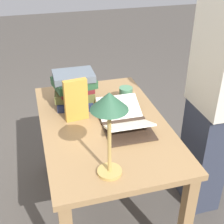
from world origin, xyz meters
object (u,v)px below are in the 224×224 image
object	(u,v)px
coffee_mug	(126,94)
person_reader	(212,104)
open_book	(124,119)
book_stack_tall	(74,89)
book_standing_upright	(76,100)
reading_lamp	(109,110)

from	to	relation	value
coffee_mug	person_reader	world-z (taller)	person_reader
open_book	book_stack_tall	world-z (taller)	book_stack_tall
book_stack_tall	book_standing_upright	bearing A→B (deg)	173.50
book_standing_upright	coffee_mug	distance (m)	0.40
open_book	book_stack_tall	bearing A→B (deg)	39.44
book_standing_upright	reading_lamp	xyz separation A→B (m)	(-0.52, -0.06, 0.22)
book_stack_tall	person_reader	size ratio (longest dim) A/B	0.18
book_stack_tall	coffee_mug	distance (m)	0.35
book_stack_tall	book_standing_upright	world-z (taller)	book_standing_upright
book_standing_upright	coffee_mug	world-z (taller)	book_standing_upright
reading_lamp	book_standing_upright	bearing A→B (deg)	7.04
reading_lamp	person_reader	size ratio (longest dim) A/B	0.27
open_book	coffee_mug	xyz separation A→B (m)	(0.26, -0.10, 0.02)
person_reader	book_stack_tall	bearing A→B (deg)	-114.52
coffee_mug	person_reader	size ratio (longest dim) A/B	0.08
book_stack_tall	reading_lamp	distance (m)	0.75
book_standing_upright	person_reader	distance (m)	0.84
person_reader	book_standing_upright	bearing A→B (deg)	-102.17
book_stack_tall	coffee_mug	xyz separation A→B (m)	(-0.05, -0.34, -0.07)
book_stack_tall	reading_lamp	xyz separation A→B (m)	(-0.71, -0.04, 0.24)
open_book	book_stack_tall	xyz separation A→B (m)	(0.31, 0.24, 0.09)
book_standing_upright	open_book	bearing A→B (deg)	-120.68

